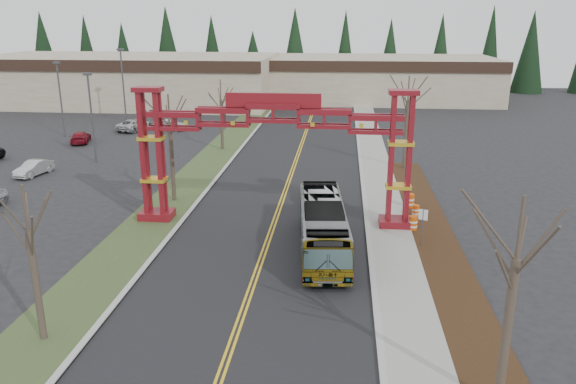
# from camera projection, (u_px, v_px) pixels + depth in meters

# --- Properties ---
(road) EXTENTS (12.00, 110.00, 0.02)m
(road) POSITION_uv_depth(u_px,v_px,m) (285.00, 192.00, 43.96)
(road) COLOR black
(road) RESTS_ON ground
(lane_line_left) EXTENTS (0.12, 100.00, 0.01)m
(lane_line_left) POSITION_uv_depth(u_px,v_px,m) (283.00, 192.00, 43.97)
(lane_line_left) COLOR gold
(lane_line_left) RESTS_ON road
(lane_line_right) EXTENTS (0.12, 100.00, 0.01)m
(lane_line_right) POSITION_uv_depth(u_px,v_px,m) (286.00, 192.00, 43.95)
(lane_line_right) COLOR gold
(lane_line_right) RESTS_ON road
(curb_right) EXTENTS (0.30, 110.00, 0.15)m
(curb_right) POSITION_uv_depth(u_px,v_px,m) (364.00, 194.00, 43.37)
(curb_right) COLOR #ACABA6
(curb_right) RESTS_ON ground
(sidewalk_right) EXTENTS (2.60, 110.00, 0.14)m
(sidewalk_right) POSITION_uv_depth(u_px,v_px,m) (383.00, 194.00, 43.24)
(sidewalk_right) COLOR gray
(sidewalk_right) RESTS_ON ground
(landscape_strip) EXTENTS (2.60, 50.00, 0.12)m
(landscape_strip) POSITION_uv_depth(u_px,v_px,m) (453.00, 283.00, 28.73)
(landscape_strip) COLOR black
(landscape_strip) RESTS_ON ground
(grass_median) EXTENTS (4.00, 110.00, 0.08)m
(grass_median) POSITION_uv_depth(u_px,v_px,m) (185.00, 189.00, 44.69)
(grass_median) COLOR #344B25
(grass_median) RESTS_ON ground
(curb_left) EXTENTS (0.30, 110.00, 0.15)m
(curb_left) POSITION_uv_depth(u_px,v_px,m) (208.00, 189.00, 44.51)
(curb_left) COLOR #ACABA6
(curb_left) RESTS_ON ground
(gateway_arch) EXTENTS (18.20, 1.60, 8.90)m
(gateway_arch) POSITION_uv_depth(u_px,v_px,m) (273.00, 135.00, 35.55)
(gateway_arch) COLOR #600C17
(gateway_arch) RESTS_ON ground
(retail_building_west) EXTENTS (46.00, 22.30, 7.50)m
(retail_building_west) POSITION_uv_depth(u_px,v_px,m) (130.00, 79.00, 90.30)
(retail_building_west) COLOR tan
(retail_building_west) RESTS_ON ground
(retail_building_east) EXTENTS (38.00, 20.30, 7.00)m
(retail_building_east) POSITION_uv_depth(u_px,v_px,m) (377.00, 78.00, 94.27)
(retail_building_east) COLOR tan
(retail_building_east) RESTS_ON ground
(conifer_treeline) EXTENTS (116.10, 5.60, 13.00)m
(conifer_treeline) POSITION_uv_depth(u_px,v_px,m) (322.00, 55.00, 105.76)
(conifer_treeline) COLOR black
(conifer_treeline) RESTS_ON ground
(transit_bus) EXTENTS (3.44, 10.93, 3.00)m
(transit_bus) POSITION_uv_depth(u_px,v_px,m) (323.00, 226.00, 32.46)
(transit_bus) COLOR #9EA2A6
(transit_bus) RESTS_ON ground
(silver_sedan) EXTENTS (1.77, 4.42, 1.43)m
(silver_sedan) POSITION_uv_depth(u_px,v_px,m) (319.00, 196.00, 40.64)
(silver_sedan) COLOR #A5A8AD
(silver_sedan) RESTS_ON ground
(parked_car_near_b) EXTENTS (2.04, 4.07, 1.28)m
(parked_car_near_b) POSITION_uv_depth(u_px,v_px,m) (34.00, 168.00, 48.59)
(parked_car_near_b) COLOR silver
(parked_car_near_b) RESTS_ON ground
(parked_car_mid_a) EXTENTS (2.90, 4.62, 1.25)m
(parked_car_mid_a) POSITION_uv_depth(u_px,v_px,m) (81.00, 137.00, 61.47)
(parked_car_mid_a) COLOR maroon
(parked_car_mid_a) RESTS_ON ground
(parked_car_far_a) EXTENTS (4.17, 2.13, 1.31)m
(parked_car_far_a) POSITION_uv_depth(u_px,v_px,m) (170.00, 125.00, 68.39)
(parked_car_far_a) COLOR #B2B2BA
(parked_car_far_a) RESTS_ON ground
(parked_car_far_b) EXTENTS (3.62, 5.51, 1.41)m
(parked_car_far_b) POSITION_uv_depth(u_px,v_px,m) (135.00, 125.00, 68.23)
(parked_car_far_b) COLOR silver
(parked_car_far_b) RESTS_ON ground
(bare_tree_median_near) EXTENTS (2.97, 2.97, 6.83)m
(bare_tree_median_near) POSITION_uv_depth(u_px,v_px,m) (29.00, 233.00, 22.34)
(bare_tree_median_near) COLOR #382D26
(bare_tree_median_near) RESTS_ON ground
(bare_tree_median_mid) EXTENTS (3.04, 3.04, 7.92)m
(bare_tree_median_mid) POSITION_uv_depth(u_px,v_px,m) (170.00, 123.00, 40.19)
(bare_tree_median_mid) COLOR #382D26
(bare_tree_median_mid) RESTS_ON ground
(bare_tree_median_far) EXTENTS (3.07, 3.07, 7.23)m
(bare_tree_median_far) POSITION_uv_depth(u_px,v_px,m) (221.00, 100.00, 56.85)
(bare_tree_median_far) COLOR #382D26
(bare_tree_median_far) RESTS_ON ground
(bare_tree_right_near) EXTENTS (3.26, 3.26, 7.77)m
(bare_tree_right_near) POSITION_uv_depth(u_px,v_px,m) (516.00, 260.00, 17.96)
(bare_tree_right_near) COLOR #382D26
(bare_tree_right_near) RESTS_ON ground
(bare_tree_right_far) EXTENTS (3.27, 3.27, 8.31)m
(bare_tree_right_far) POSITION_uv_depth(u_px,v_px,m) (408.00, 101.00, 49.15)
(bare_tree_right_far) COLOR #382D26
(bare_tree_right_far) RESTS_ON ground
(light_pole_near) EXTENTS (0.72, 0.36, 8.34)m
(light_pole_near) POSITION_uv_depth(u_px,v_px,m) (91.00, 112.00, 51.81)
(light_pole_near) COLOR #3F3F44
(light_pole_near) RESTS_ON ground
(light_pole_mid) EXTENTS (0.74, 0.37, 8.49)m
(light_pole_mid) POSITION_uv_depth(u_px,v_px,m) (60.00, 94.00, 63.39)
(light_pole_mid) COLOR #3F3F44
(light_pole_mid) RESTS_ON ground
(light_pole_far) EXTENTS (0.82, 0.41, 9.46)m
(light_pole_far) POSITION_uv_depth(u_px,v_px,m) (123.00, 80.00, 72.33)
(light_pole_far) COLOR #3F3F44
(light_pole_far) RESTS_ON ground
(street_sign) EXTENTS (0.51, 0.25, 2.36)m
(street_sign) POSITION_uv_depth(u_px,v_px,m) (423.00, 220.00, 32.90)
(street_sign) COLOR #3F3F44
(street_sign) RESTS_ON ground
(barrel_south) EXTENTS (0.55, 0.55, 1.01)m
(barrel_south) POSITION_uv_depth(u_px,v_px,m) (413.00, 224.00, 35.75)
(barrel_south) COLOR #CD4B0B
(barrel_south) RESTS_ON ground
(barrel_mid) EXTENTS (0.49, 0.49, 0.90)m
(barrel_mid) POSITION_uv_depth(u_px,v_px,m) (416.00, 211.00, 38.20)
(barrel_mid) COLOR #CD4B0B
(barrel_mid) RESTS_ON ground
(barrel_north) EXTENTS (0.60, 0.60, 1.10)m
(barrel_north) POSITION_uv_depth(u_px,v_px,m) (410.00, 201.00, 39.99)
(barrel_north) COLOR #CD4B0B
(barrel_north) RESTS_ON ground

